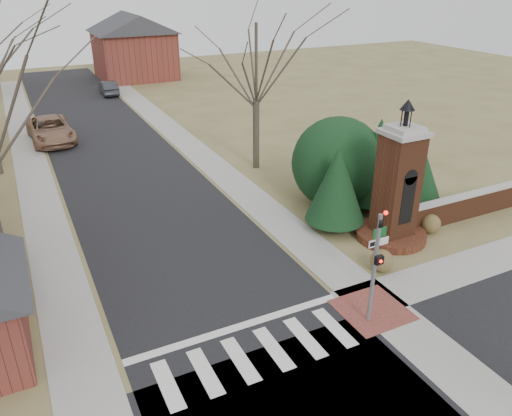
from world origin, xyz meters
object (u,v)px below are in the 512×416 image
sign_post (378,247)px  distant_car (109,88)px  traffic_signal_pole (376,258)px  brick_gate_monument (396,195)px  pickup_truck (51,130)px

sign_post → distant_car: 38.78m
traffic_signal_pole → distant_car: traffic_signal_pole is taller
traffic_signal_pole → sign_post: (1.29, 1.41, -0.64)m
traffic_signal_pole → brick_gate_monument: 6.47m
sign_post → pickup_truck: sign_post is taller
sign_post → pickup_truck: 26.91m
sign_post → brick_gate_monument: brick_gate_monument is taller
brick_gate_monument → sign_post: bearing=-138.6°
traffic_signal_pole → sign_post: traffic_signal_pole is taller
pickup_truck → distant_car: bearing=60.5°
traffic_signal_pole → brick_gate_monument: brick_gate_monument is taller
sign_post → pickup_truck: bearing=109.5°
traffic_signal_pole → brick_gate_monument: size_ratio=0.69×
sign_post → distant_car: size_ratio=0.66×
distant_car → traffic_signal_pole: bearing=93.3°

